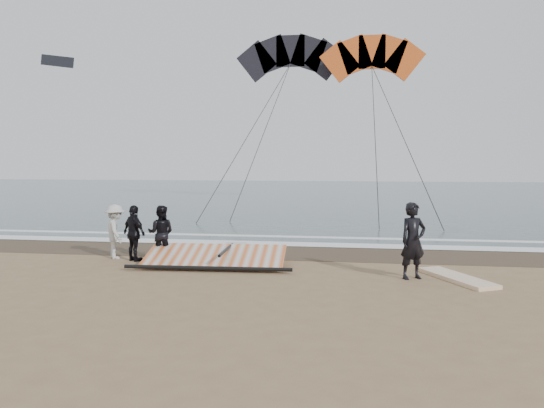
{
  "coord_description": "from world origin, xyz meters",
  "views": [
    {
      "loc": [
        1.92,
        -11.48,
        2.81
      ],
      "look_at": [
        -0.27,
        3.0,
        1.6
      ],
      "focal_mm": 35.0,
      "sensor_mm": 36.0,
      "label": 1
    }
  ],
  "objects": [
    {
      "name": "wet_sand",
      "position": [
        0.0,
        4.5,
        0.01
      ],
      "size": [
        120.0,
        2.8,
        0.01
      ],
      "primitive_type": "cube",
      "color": "#4C3D2B",
      "rests_on": "ground"
    },
    {
      "name": "sea",
      "position": [
        0.0,
        33.0,
        0.01
      ],
      "size": [
        120.0,
        54.0,
        0.02
      ],
      "primitive_type": "cube",
      "color": "#233838",
      "rests_on": "ground"
    },
    {
      "name": "board_cream",
      "position": [
        -1.58,
        4.25,
        0.06
      ],
      "size": [
        1.25,
        2.75,
        0.11
      ],
      "primitive_type": "cube",
      "rotation": [
        0.0,
        0.0,
        0.21
      ],
      "color": "beige",
      "rests_on": "ground"
    },
    {
      "name": "foam_far",
      "position": [
        0.0,
        7.6,
        0.03
      ],
      "size": [
        120.0,
        0.45,
        0.01
      ],
      "primitive_type": "cube",
      "color": "white",
      "rests_on": "sea"
    },
    {
      "name": "sail_rig",
      "position": [
        -1.72,
        2.17,
        0.19
      ],
      "size": [
        4.29,
        1.9,
        0.5
      ],
      "color": "black",
      "rests_on": "ground"
    },
    {
      "name": "kite_dark",
      "position": [
        -2.12,
        23.05,
        9.21
      ],
      "size": [
        7.99,
        6.16,
        15.31
      ],
      "color": "black",
      "rests_on": "ground"
    },
    {
      "name": "kite_red",
      "position": [
        3.02,
        21.43,
        8.75
      ],
      "size": [
        6.93,
        5.94,
        14.6
      ],
      "color": "#DA5419",
      "rests_on": "ground"
    },
    {
      "name": "foam_near",
      "position": [
        0.0,
        5.9,
        0.03
      ],
      "size": [
        120.0,
        0.9,
        0.01
      ],
      "primitive_type": "cube",
      "color": "white",
      "rests_on": "sea"
    },
    {
      "name": "board_white",
      "position": [
        4.39,
        1.34,
        0.05
      ],
      "size": [
        1.6,
        2.31,
        0.09
      ],
      "primitive_type": "cube",
      "rotation": [
        0.0,
        0.0,
        0.47
      ],
      "color": "white",
      "rests_on": "ground"
    },
    {
      "name": "ground",
      "position": [
        0.0,
        0.0,
        0.0
      ],
      "size": [
        120.0,
        120.0,
        0.0
      ],
      "primitive_type": "plane",
      "color": "#8C704C",
      "rests_on": "ground"
    },
    {
      "name": "man_main",
      "position": [
        3.36,
        1.29,
        0.91
      ],
      "size": [
        0.79,
        0.7,
        1.82
      ],
      "primitive_type": "imported",
      "rotation": [
        0.0,
        0.0,
        0.5
      ],
      "color": "black",
      "rests_on": "ground"
    },
    {
      "name": "trio_cluster",
      "position": [
        -4.13,
        2.59,
        0.78
      ],
      "size": [
        2.35,
        1.29,
        1.57
      ],
      "color": "black",
      "rests_on": "ground"
    }
  ]
}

